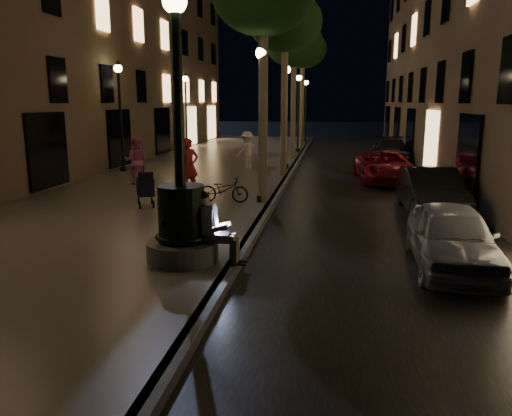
% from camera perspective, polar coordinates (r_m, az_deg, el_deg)
% --- Properties ---
extents(ground, '(120.00, 120.00, 0.00)m').
position_cam_1_polar(ground, '(22.37, 3.91, 3.68)').
color(ground, black).
rests_on(ground, ground).
extents(cobble_lane, '(6.00, 45.00, 0.02)m').
position_cam_1_polar(cobble_lane, '(22.32, 11.62, 3.47)').
color(cobble_lane, black).
rests_on(cobble_lane, ground).
extents(promenade, '(8.00, 45.00, 0.20)m').
position_cam_1_polar(promenade, '(23.03, -6.07, 4.13)').
color(promenade, slate).
rests_on(promenade, ground).
extents(curb_strip, '(0.25, 45.00, 0.20)m').
position_cam_1_polar(curb_strip, '(22.35, 3.91, 3.93)').
color(curb_strip, '#59595B').
rests_on(curb_strip, ground).
extents(building_left, '(8.00, 36.00, 15.00)m').
position_cam_1_polar(building_left, '(28.93, -21.28, 19.74)').
color(building_left, '#746148').
rests_on(building_left, ground).
extents(fountain_lamppost, '(1.40, 1.40, 5.21)m').
position_cam_1_polar(fountain_lamppost, '(9.71, -8.53, -0.27)').
color(fountain_lamppost, '#59595B').
rests_on(fountain_lamppost, promenade).
extents(seated_man_laptop, '(1.03, 0.35, 1.40)m').
position_cam_1_polar(seated_man_laptop, '(9.61, -4.98, -2.01)').
color(seated_man_laptop, gray).
rests_on(seated_man_laptop, promenade).
extents(tree_second, '(3.00, 3.00, 7.40)m').
position_cam_1_polar(tree_second, '(21.37, 3.36, 20.34)').
color(tree_second, '#6B604C').
rests_on(tree_second, promenade).
extents(tree_third, '(3.00, 3.00, 7.20)m').
position_cam_1_polar(tree_third, '(27.29, 4.39, 18.11)').
color(tree_third, '#6B604C').
rests_on(tree_third, promenade).
extents(tree_far, '(3.00, 3.00, 7.50)m').
position_cam_1_polar(tree_far, '(33.27, 5.38, 17.52)').
color(tree_far, '#6B604C').
rests_on(tree_far, promenade).
extents(lamp_curb_a, '(0.36, 0.36, 4.81)m').
position_cam_1_polar(lamp_curb_a, '(15.20, 0.63, 11.98)').
color(lamp_curb_a, black).
rests_on(lamp_curb_a, promenade).
extents(lamp_curb_b, '(0.36, 0.36, 4.81)m').
position_cam_1_polar(lamp_curb_b, '(23.15, 3.49, 12.01)').
color(lamp_curb_b, black).
rests_on(lamp_curb_b, promenade).
extents(lamp_curb_c, '(0.36, 0.36, 4.81)m').
position_cam_1_polar(lamp_curb_c, '(31.12, 4.89, 12.01)').
color(lamp_curb_c, black).
rests_on(lamp_curb_c, promenade).
extents(lamp_curb_d, '(0.36, 0.36, 4.81)m').
position_cam_1_polar(lamp_curb_d, '(39.11, 5.71, 12.00)').
color(lamp_curb_d, black).
rests_on(lamp_curb_d, promenade).
extents(lamp_left_b, '(0.36, 0.36, 4.81)m').
position_cam_1_polar(lamp_left_b, '(22.99, -15.30, 11.61)').
color(lamp_left_b, black).
rests_on(lamp_left_b, promenade).
extents(lamp_left_c, '(0.36, 0.36, 4.81)m').
position_cam_1_polar(lamp_left_c, '(32.40, -8.02, 11.94)').
color(lamp_left_c, black).
rests_on(lamp_left_c, promenade).
extents(stroller, '(0.79, 1.15, 1.18)m').
position_cam_1_polar(stroller, '(15.12, -12.54, 2.39)').
color(stroller, black).
rests_on(stroller, promenade).
extents(car_front, '(1.65, 3.81, 1.28)m').
position_cam_1_polar(car_front, '(10.62, 21.48, -3.09)').
color(car_front, '#9D9EA4').
rests_on(car_front, ground).
extents(car_second, '(1.57, 4.17, 1.36)m').
position_cam_1_polar(car_second, '(15.47, 19.34, 1.78)').
color(car_second, black).
rests_on(car_second, ground).
extents(car_third, '(2.51, 4.75, 1.27)m').
position_cam_1_polar(car_third, '(21.32, 14.53, 4.63)').
color(car_third, maroon).
rests_on(car_third, ground).
extents(car_rear, '(2.13, 4.67, 1.33)m').
position_cam_1_polar(car_rear, '(28.17, 15.16, 6.39)').
color(car_rear, '#29282D').
rests_on(car_rear, ground).
extents(pedestrian_red, '(0.79, 0.79, 1.85)m').
position_cam_1_polar(pedestrian_red, '(17.15, -7.63, 4.83)').
color(pedestrian_red, '#AB2A22').
rests_on(pedestrian_red, promenade).
extents(pedestrian_pink, '(0.97, 0.82, 1.77)m').
position_cam_1_polar(pedestrian_pink, '(19.30, -13.53, 5.28)').
color(pedestrian_pink, pink).
rests_on(pedestrian_pink, promenade).
extents(pedestrian_white, '(1.25, 1.21, 1.71)m').
position_cam_1_polar(pedestrian_white, '(23.22, -1.00, 6.64)').
color(pedestrian_white, silver).
rests_on(pedestrian_white, promenade).
extents(bicycle, '(1.52, 0.53, 0.80)m').
position_cam_1_polar(bicycle, '(15.44, -3.68, 2.12)').
color(bicycle, black).
rests_on(bicycle, promenade).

